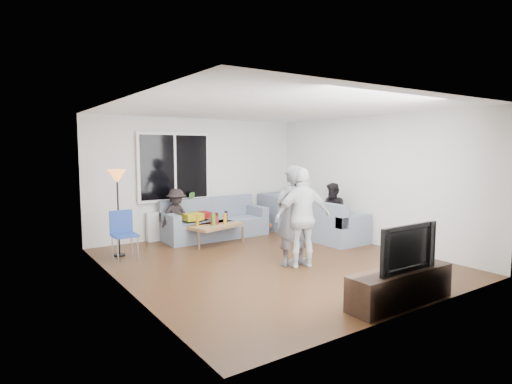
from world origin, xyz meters
TOP-DOWN VIEW (x-y plane):
  - floor at (0.00, 0.00)m, footprint 5.00×5.50m
  - ceiling at (0.00, 0.00)m, footprint 5.00×5.50m
  - wall_back at (0.00, 2.77)m, footprint 5.00×0.04m
  - wall_front at (0.00, -2.77)m, footprint 5.00×0.04m
  - wall_left at (-2.52, 0.00)m, footprint 0.04×5.50m
  - wall_right at (2.52, 0.00)m, footprint 0.04×5.50m
  - window_frame at (-0.60, 2.69)m, footprint 1.62×0.06m
  - window_glass at (-0.60, 2.65)m, footprint 1.50×0.02m
  - window_mullion at (-0.60, 2.64)m, footprint 0.05×0.03m
  - radiator at (-0.60, 2.65)m, footprint 1.30×0.12m
  - potted_plant at (-0.27, 2.62)m, footprint 0.26×0.23m
  - vase at (-0.92, 2.62)m, footprint 0.16×0.16m
  - sofa_back_section at (0.15, 2.27)m, footprint 2.30×0.85m
  - sofa_right_section at (2.02, 0.88)m, footprint 2.00×0.85m
  - sofa_corner at (1.98, 2.27)m, footprint 0.85×0.85m
  - cushion_yellow at (-0.39, 2.25)m, footprint 0.39×0.34m
  - cushion_red at (-0.15, 2.33)m, footprint 0.36×0.30m
  - coffee_table at (-0.13, 1.74)m, footprint 1.22×0.88m
  - pitcher at (-0.14, 1.77)m, footprint 0.17×0.17m
  - side_chair at (-2.05, 1.51)m, footprint 0.40×0.40m
  - floor_lamp at (-2.05, 1.85)m, footprint 0.32×0.32m
  - player_left at (0.15, -0.38)m, footprint 0.65×0.47m
  - player_right at (0.25, -0.54)m, footprint 1.03×0.66m
  - spectator_right at (2.02, 0.55)m, footprint 0.54×0.65m
  - spectator_back at (-0.74, 2.30)m, footprint 0.79×0.55m
  - tv_console at (0.19, -2.50)m, footprint 1.60×0.40m
  - television at (0.19, -2.50)m, footprint 1.01×0.13m
  - bottle_b at (-0.23, 1.63)m, footprint 0.08×0.08m
  - bottle_d at (0.05, 1.67)m, footprint 0.07×0.07m
  - bottle_a at (-0.48, 1.86)m, footprint 0.07×0.07m
  - bottle_e at (0.20, 1.87)m, footprint 0.07×0.07m
  - bottle_c at (-0.03, 1.86)m, footprint 0.07×0.07m

SIDE VIEW (x-z plane):
  - floor at x=0.00m, z-range -0.04..0.00m
  - coffee_table at x=-0.13m, z-range 0.00..0.40m
  - tv_console at x=0.19m, z-range 0.00..0.44m
  - radiator at x=-0.60m, z-range 0.00..0.62m
  - sofa_back_section at x=0.15m, z-range 0.00..0.85m
  - sofa_right_section at x=2.02m, z-range 0.00..0.85m
  - sofa_corner at x=1.98m, z-range 0.00..0.85m
  - side_chair at x=-2.05m, z-range 0.00..0.86m
  - pitcher at x=-0.14m, z-range 0.40..0.57m
  - bottle_a at x=-0.48m, z-range 0.40..0.61m
  - bottle_d at x=0.05m, z-range 0.40..0.62m
  - bottle_c at x=-0.03m, z-range 0.40..0.62m
  - cushion_yellow at x=-0.39m, z-range 0.44..0.58m
  - cushion_red at x=-0.15m, z-range 0.45..0.57m
  - bottle_e at x=0.20m, z-range 0.40..0.63m
  - bottle_b at x=-0.23m, z-range 0.40..0.64m
  - spectator_back at x=-0.74m, z-range 0.00..1.12m
  - spectator_right at x=2.02m, z-range 0.00..1.23m
  - vase at x=-0.92m, z-range 0.62..0.77m
  - television at x=0.19m, z-range 0.44..1.02m
  - floor_lamp at x=-2.05m, z-range 0.00..1.56m
  - potted_plant at x=-0.27m, z-range 0.62..1.00m
  - player_right at x=0.25m, z-range 0.00..1.64m
  - player_left at x=0.15m, z-range 0.00..1.67m
  - wall_back at x=0.00m, z-range 0.00..2.60m
  - wall_front at x=0.00m, z-range 0.00..2.60m
  - wall_left at x=-2.52m, z-range 0.00..2.60m
  - wall_right at x=2.52m, z-range 0.00..2.60m
  - window_frame at x=-0.60m, z-range 0.81..2.29m
  - window_glass at x=-0.60m, z-range 0.88..2.23m
  - window_mullion at x=-0.60m, z-range 0.88..2.23m
  - ceiling at x=0.00m, z-range 2.60..2.64m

